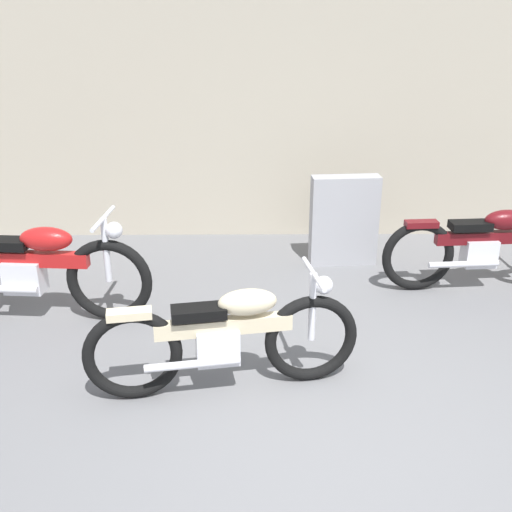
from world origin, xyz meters
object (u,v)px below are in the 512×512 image
object	(u,v)px
stone_marker	(344,221)
motorcycle_cream	(226,337)
motorcycle_red	(31,269)
motorcycle_maroon	(487,246)

from	to	relation	value
stone_marker	motorcycle_cream	size ratio (longest dim) A/B	0.49
stone_marker	motorcycle_red	world-z (taller)	motorcycle_red
stone_marker	motorcycle_cream	bearing A→B (deg)	-116.56
stone_marker	motorcycle_maroon	bearing A→B (deg)	-25.80
motorcycle_cream	motorcycle_red	xyz separation A→B (m)	(-1.78, 1.14, 0.04)
motorcycle_maroon	stone_marker	bearing A→B (deg)	150.32
stone_marker	motorcycle_red	distance (m)	3.22
motorcycle_cream	motorcycle_red	bearing A→B (deg)	137.70
motorcycle_cream	motorcycle_maroon	world-z (taller)	motorcycle_maroon
stone_marker	motorcycle_red	bearing A→B (deg)	-157.34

